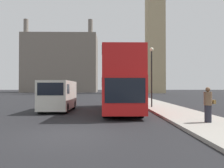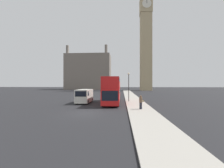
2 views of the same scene
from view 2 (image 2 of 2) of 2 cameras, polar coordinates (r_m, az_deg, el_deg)
The scene contains 8 objects.
ground_plane at distance 18.19m, azimuth -10.05°, elevation -10.72°, with size 300.00×300.00×0.00m, color black.
sidewalk_strip at distance 17.84m, azimuth 11.71°, elevation -10.69°, with size 3.39×120.00×0.15m.
clock_tower at distance 85.64m, azimuth 12.77°, elevation 19.25°, with size 6.12×6.29×61.67m.
building_block_distant at distance 95.77m, azimuth -8.84°, elevation 4.47°, with size 27.32×13.88×26.45m.
red_double_decker_bus at distance 26.25m, azimuth 0.10°, elevation -1.98°, with size 2.63×11.03×4.47m.
white_van at distance 26.99m, azimuth -10.49°, elevation -4.45°, with size 2.16×5.05×2.42m.
pedestrian at distance 19.77m, azimuth 10.91°, elevation -6.82°, with size 0.55×0.39×1.78m.
street_lamp at distance 28.12m, azimuth 6.38°, elevation 0.64°, with size 0.36×0.36×5.36m.
Camera 2 is at (4.25, -17.37, 3.38)m, focal length 24.00 mm.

